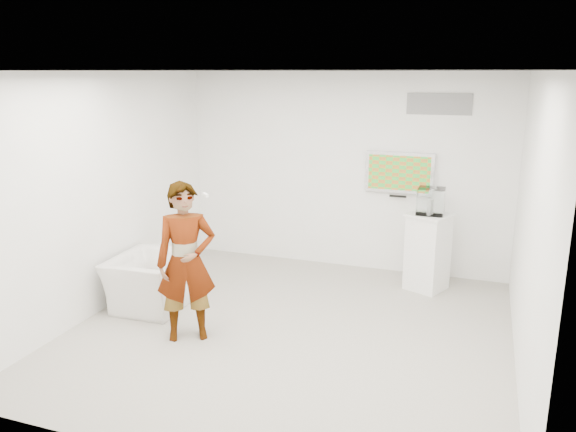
% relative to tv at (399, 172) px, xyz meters
% --- Properties ---
extents(room, '(5.01, 5.01, 3.00)m').
position_rel_tv_xyz_m(room, '(-0.85, -2.45, -0.05)').
color(room, '#A2A095').
rests_on(room, ground).
extents(tv, '(1.00, 0.08, 0.60)m').
position_rel_tv_xyz_m(tv, '(0.00, 0.00, 0.00)').
color(tv, silver).
rests_on(tv, room).
extents(logo_decal, '(0.90, 0.02, 0.30)m').
position_rel_tv_xyz_m(logo_decal, '(0.50, 0.04, 1.00)').
color(logo_decal, slate).
rests_on(logo_decal, room).
extents(person, '(0.80, 0.72, 1.83)m').
position_rel_tv_xyz_m(person, '(-1.91, -2.99, -0.64)').
color(person, silver).
rests_on(person, room).
extents(armchair, '(0.95, 1.07, 0.68)m').
position_rel_tv_xyz_m(armchair, '(-2.83, -2.35, -1.21)').
color(armchair, silver).
rests_on(armchair, room).
extents(pedestal, '(0.70, 0.70, 1.10)m').
position_rel_tv_xyz_m(pedestal, '(0.52, -0.55, -1.00)').
color(pedestal, white).
rests_on(pedestal, room).
extents(floor_uplight, '(0.19, 0.19, 0.25)m').
position_rel_tv_xyz_m(floor_uplight, '(0.31, -0.09, -1.43)').
color(floor_uplight, silver).
rests_on(floor_uplight, room).
extents(vitrine, '(0.36, 0.36, 0.36)m').
position_rel_tv_xyz_m(vitrine, '(0.52, -0.55, -0.28)').
color(vitrine, white).
rests_on(vitrine, pedestal).
extents(console, '(0.07, 0.16, 0.21)m').
position_rel_tv_xyz_m(console, '(0.52, -0.55, -0.35)').
color(console, white).
rests_on(console, pedestal).
extents(wii_remote, '(0.11, 0.11, 0.03)m').
position_rel_tv_xyz_m(wii_remote, '(-1.77, -2.74, 0.10)').
color(wii_remote, white).
rests_on(wii_remote, person).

